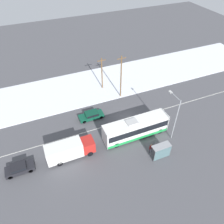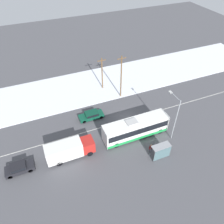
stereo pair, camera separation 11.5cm
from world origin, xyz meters
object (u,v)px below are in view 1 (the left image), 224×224
Objects in this scene: box_truck at (69,150)px; parked_car_near_truck at (19,168)px; bus_shelter at (162,150)px; streetlamp at (175,113)px; city_bus at (136,128)px; sedan_car at (91,115)px; utility_pole_roadside at (121,77)px; pedestrian_at_stop at (151,147)px; utility_pole_snowlot at (102,73)px.

box_truck is 7.44m from parked_car_near_truck.
bus_shelter is 6.07m from streetlamp.
city_bus reaches higher than bus_shelter.
streetlamp is (16.57, -2.23, 3.40)m from box_truck.
streetlamp reaches higher than sedan_car.
utility_pole_roadside reaches higher than box_truck.
box_truck is 0.91× the size of streetlamp.
parked_car_near_truck is at bearing 27.27° from sedan_car.
city_bus is 5.80m from bus_shelter.
city_bus is 3.81× the size of bus_shelter.
pedestrian_at_stop is at bearing -159.38° from streetlamp.
streetlamp is at bearing -7.67° from box_truck.
bus_shelter is (0.90, -1.50, 0.57)m from pedestrian_at_stop.
city_bus is 1.38× the size of streetlamp.
city_bus is 2.73× the size of parked_car_near_truck.
parked_car_near_truck is 24.03m from utility_pole_snowlot.
box_truck is at bearing 161.34° from pedestrian_at_stop.
utility_pole_roadside is at bearing 103.00° from streetlamp.
bus_shelter is at bearing -139.38° from streetlamp.
utility_pole_snowlot is at bearing 119.48° from utility_pole_roadside.
sedan_car is 0.50× the size of utility_pole_roadside.
bus_shelter is 0.32× the size of utility_pole_roadside.
parked_car_near_truck is at bearing 174.07° from streetlamp.
box_truck is 0.80× the size of utility_pole_roadside.
box_truck is at bearing -125.97° from utility_pole_snowlot.
utility_pole_snowlot reaches higher than parked_car_near_truck.
utility_pole_roadside is at bearing 87.42° from bus_shelter.
utility_pole_snowlot is (-1.64, 20.82, 2.08)m from bus_shelter.
utility_pole_roadside reaches higher than parked_car_near_truck.
bus_shelter is at bearing -15.98° from parked_car_near_truck.
city_bus is at bearing -0.50° from parked_car_near_truck.
bus_shelter is (12.75, -5.51, 0.01)m from box_truck.
utility_pole_roadside is (2.26, 10.99, 3.01)m from city_bus.
utility_pole_roadside is 1.28× the size of utility_pole_snowlot.
box_truck is at bearing 156.64° from bus_shelter.
utility_pole_roadside reaches higher than pedestrian_at_stop.
pedestrian_at_stop is at bearing -18.66° from box_truck.
parked_car_near_truck is 0.57× the size of utility_pole_snowlot.
parked_car_near_truck is 0.44× the size of utility_pole_roadside.
box_truck is at bearing -179.52° from city_bus.
utility_pole_roadside reaches higher than city_bus.
streetlamp reaches higher than parked_car_near_truck.
city_bus is at bearing -101.64° from utility_pole_roadside.
utility_pole_roadside reaches higher than streetlamp.
pedestrian_at_stop is (0.62, -4.10, -0.64)m from city_bus.
box_truck is 12.53m from pedestrian_at_stop.
parked_car_near_truck is 0.51× the size of streetlamp.
city_bus is 1.52× the size of box_truck.
city_bus is 11.62m from utility_pole_roadside.
streetlamp is (3.82, 3.28, 3.38)m from bus_shelter.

